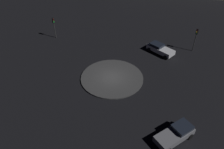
{
  "coord_description": "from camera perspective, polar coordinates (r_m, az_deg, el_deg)",
  "views": [
    {
      "loc": [
        -2.87,
        -23.33,
        18.76
      ],
      "look_at": [
        0.0,
        0.0,
        0.61
      ],
      "focal_mm": 34.42,
      "sensor_mm": 36.0,
      "label": 1
    }
  ],
  "objects": [
    {
      "name": "ground_plane",
      "position": [
        30.08,
        0.0,
        -0.92
      ],
      "size": [
        116.69,
        116.69,
        0.0
      ],
      "primitive_type": "plane",
      "color": "black"
    },
    {
      "name": "car_silver",
      "position": [
        35.98,
        12.6,
        6.69
      ],
      "size": [
        4.1,
        4.66,
        1.44
      ],
      "rotation": [
        0.0,
        0.0,
        -0.94
      ],
      "color": "silver",
      "rests_on": "ground_plane"
    },
    {
      "name": "car_grey",
      "position": [
        23.4,
        16.56,
        -14.86
      ],
      "size": [
        4.57,
        3.39,
        1.47
      ],
      "rotation": [
        0.0,
        0.0,
        3.59
      ],
      "color": "slate",
      "rests_on": "ground_plane"
    },
    {
      "name": "roundabout_island",
      "position": [
        30.02,
        0.0,
        -0.8
      ],
      "size": [
        8.72,
        8.72,
        0.17
      ],
      "primitive_type": "cylinder",
      "color": "#383838",
      "rests_on": "ground_plane"
    },
    {
      "name": "traffic_light_northwest",
      "position": [
        40.2,
        -15.19,
        12.86
      ],
      "size": [
        0.37,
        0.4,
        3.82
      ],
      "rotation": [
        0.0,
        0.0,
        -0.98
      ],
      "color": "#2D2D2D",
      "rests_on": "ground_plane"
    },
    {
      "name": "traffic_light_east",
      "position": [
        37.15,
        21.43,
        9.59
      ],
      "size": [
        0.39,
        0.36,
        3.96
      ],
      "rotation": [
        0.0,
        0.0,
        -2.77
      ],
      "color": "#2D2D2D",
      "rests_on": "ground_plane"
    }
  ]
}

